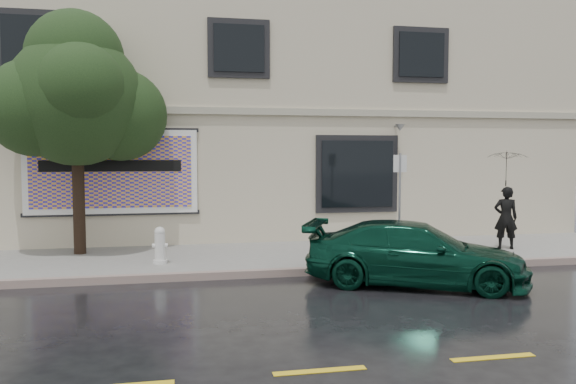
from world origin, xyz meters
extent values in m
plane|color=black|center=(0.00, 0.00, 0.00)|extent=(90.00, 90.00, 0.00)
cube|color=gray|center=(0.00, 3.25, 0.07)|extent=(20.00, 3.50, 0.15)
cube|color=slate|center=(0.00, 1.50, 0.07)|extent=(20.00, 0.18, 0.16)
cube|color=gold|center=(0.00, -3.50, 0.01)|extent=(19.00, 0.12, 0.01)
cube|color=#BAAF96|center=(0.00, 9.00, 3.50)|extent=(20.00, 8.00, 7.00)
cube|color=#9E9984|center=(0.00, 4.96, 3.60)|extent=(20.00, 0.12, 0.18)
cube|color=black|center=(3.20, 4.96, 1.95)|extent=(2.30, 0.10, 2.10)
cube|color=black|center=(3.20, 4.90, 1.95)|extent=(2.00, 0.05, 1.80)
cube|color=black|center=(-5.00, 4.90, 5.20)|extent=(1.30, 0.05, 1.20)
cube|color=black|center=(0.00, 4.90, 5.20)|extent=(1.30, 0.05, 1.20)
cube|color=black|center=(5.00, 4.90, 5.20)|extent=(1.30, 0.05, 1.20)
cube|color=white|center=(-3.20, 4.93, 2.05)|extent=(4.20, 0.06, 2.10)
cube|color=gold|center=(-3.20, 4.89, 2.05)|extent=(3.90, 0.04, 1.80)
cube|color=black|center=(-3.20, 4.96, 1.00)|extent=(4.30, 0.10, 0.10)
cube|color=black|center=(-3.20, 4.96, 3.10)|extent=(4.30, 0.10, 0.10)
cube|color=black|center=(-3.20, 4.86, 2.20)|extent=(3.40, 0.02, 0.28)
imported|color=#072E20|center=(2.85, 0.30, 0.60)|extent=(4.53, 3.41, 1.21)
imported|color=black|center=(6.35, 2.83, 0.92)|extent=(0.66, 0.55, 1.54)
imported|color=black|center=(6.35, 2.83, 2.07)|extent=(1.24, 1.24, 0.75)
cylinder|color=black|center=(-3.87, 4.16, 1.42)|extent=(0.28, 0.28, 2.54)
sphere|color=black|center=(-3.87, 4.16, 3.75)|extent=(3.06, 3.06, 3.06)
cylinder|color=silver|center=(-1.98, 2.58, 0.19)|extent=(0.31, 0.31, 0.08)
cylinder|color=silver|center=(-1.98, 2.58, 0.51)|extent=(0.22, 0.22, 0.56)
sphere|color=silver|center=(-1.98, 2.58, 0.83)|extent=(0.22, 0.22, 0.22)
cylinder|color=silver|center=(-1.98, 2.58, 0.54)|extent=(0.33, 0.10, 0.10)
cylinder|color=gray|center=(3.26, 2.09, 1.33)|extent=(0.05, 0.05, 2.36)
cube|color=silver|center=(3.26, 2.09, 2.29)|extent=(0.28, 0.13, 0.38)
camera|label=1|loc=(-1.58, -9.63, 2.52)|focal=35.00mm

